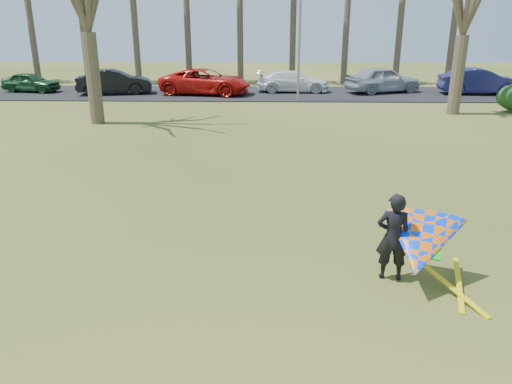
{
  "coord_description": "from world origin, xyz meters",
  "views": [
    {
      "loc": [
        0.29,
        -8.61,
        4.82
      ],
      "look_at": [
        0.0,
        2.0,
        1.1
      ],
      "focal_mm": 35.0,
      "sensor_mm": 36.0,
      "label": 1
    }
  ],
  "objects_px": {
    "car_1": "(114,82)",
    "car_5": "(479,81)",
    "car_0": "(31,82)",
    "car_4": "(383,79)",
    "kite_flyer": "(417,243)",
    "streetlight": "(303,24)",
    "car_2": "(205,82)",
    "car_3": "(293,81)"
  },
  "relations": [
    {
      "from": "car_1",
      "to": "car_5",
      "type": "bearing_deg",
      "value": -100.28
    },
    {
      "from": "car_0",
      "to": "car_5",
      "type": "bearing_deg",
      "value": -80.55
    },
    {
      "from": "car_5",
      "to": "car_4",
      "type": "bearing_deg",
      "value": 87.7
    },
    {
      "from": "car_1",
      "to": "kite_flyer",
      "type": "distance_m",
      "value": 27.65
    },
    {
      "from": "kite_flyer",
      "to": "car_1",
      "type": "bearing_deg",
      "value": 117.97
    },
    {
      "from": "kite_flyer",
      "to": "streetlight",
      "type": "bearing_deg",
      "value": 92.34
    },
    {
      "from": "car_4",
      "to": "kite_flyer",
      "type": "bearing_deg",
      "value": 148.56
    },
    {
      "from": "car_1",
      "to": "car_2",
      "type": "bearing_deg",
      "value": -101.03
    },
    {
      "from": "car_1",
      "to": "car_3",
      "type": "relative_size",
      "value": 0.98
    },
    {
      "from": "car_1",
      "to": "car_5",
      "type": "distance_m",
      "value": 23.87
    },
    {
      "from": "streetlight",
      "to": "kite_flyer",
      "type": "xyz_separation_m",
      "value": [
        0.9,
        -22.09,
        -3.61
      ]
    },
    {
      "from": "streetlight",
      "to": "car_0",
      "type": "relative_size",
      "value": 2.1
    },
    {
      "from": "car_0",
      "to": "car_1",
      "type": "height_order",
      "value": "car_1"
    },
    {
      "from": "streetlight",
      "to": "kite_flyer",
      "type": "bearing_deg",
      "value": -87.66
    },
    {
      "from": "streetlight",
      "to": "car_3",
      "type": "xyz_separation_m",
      "value": [
        -0.32,
        3.62,
        -3.7
      ]
    },
    {
      "from": "car_1",
      "to": "car_4",
      "type": "xyz_separation_m",
      "value": [
        17.74,
        1.18,
        0.07
      ]
    },
    {
      "from": "car_2",
      "to": "car_5",
      "type": "distance_m",
      "value": 17.89
    },
    {
      "from": "car_2",
      "to": "car_4",
      "type": "distance_m",
      "value": 11.81
    },
    {
      "from": "car_1",
      "to": "kite_flyer",
      "type": "xyz_separation_m",
      "value": [
        12.97,
        -24.42,
        0.01
      ]
    },
    {
      "from": "car_3",
      "to": "car_4",
      "type": "height_order",
      "value": "car_4"
    },
    {
      "from": "car_2",
      "to": "kite_flyer",
      "type": "height_order",
      "value": "kite_flyer"
    },
    {
      "from": "car_2",
      "to": "car_3",
      "type": "distance_m",
      "value": 5.89
    },
    {
      "from": "car_0",
      "to": "car_1",
      "type": "distance_m",
      "value": 6.02
    },
    {
      "from": "car_4",
      "to": "car_5",
      "type": "distance_m",
      "value": 6.17
    },
    {
      "from": "streetlight",
      "to": "car_1",
      "type": "bearing_deg",
      "value": 169.09
    },
    {
      "from": "car_2",
      "to": "car_4",
      "type": "bearing_deg",
      "value": -75.38
    },
    {
      "from": "car_0",
      "to": "kite_flyer",
      "type": "distance_m",
      "value": 31.56
    },
    {
      "from": "car_3",
      "to": "car_5",
      "type": "height_order",
      "value": "car_5"
    },
    {
      "from": "car_2",
      "to": "car_3",
      "type": "bearing_deg",
      "value": -68.68
    },
    {
      "from": "car_4",
      "to": "car_5",
      "type": "relative_size",
      "value": 0.99
    },
    {
      "from": "car_3",
      "to": "car_2",
      "type": "bearing_deg",
      "value": 103.72
    },
    {
      "from": "car_2",
      "to": "kite_flyer",
      "type": "distance_m",
      "value": 25.45
    },
    {
      "from": "car_3",
      "to": "streetlight",
      "type": "bearing_deg",
      "value": -173.34
    },
    {
      "from": "streetlight",
      "to": "car_4",
      "type": "xyz_separation_m",
      "value": [
        5.67,
        3.5,
        -3.55
      ]
    },
    {
      "from": "car_0",
      "to": "car_5",
      "type": "distance_m",
      "value": 29.83
    },
    {
      "from": "streetlight",
      "to": "car_5",
      "type": "xyz_separation_m",
      "value": [
        11.8,
        2.83,
        -3.57
      ]
    },
    {
      "from": "car_0",
      "to": "car_4",
      "type": "height_order",
      "value": "car_4"
    },
    {
      "from": "streetlight",
      "to": "car_4",
      "type": "bearing_deg",
      "value": 31.69
    },
    {
      "from": "car_3",
      "to": "kite_flyer",
      "type": "distance_m",
      "value": 25.74
    },
    {
      "from": "streetlight",
      "to": "kite_flyer",
      "type": "height_order",
      "value": "streetlight"
    },
    {
      "from": "car_4",
      "to": "car_5",
      "type": "height_order",
      "value": "car_4"
    },
    {
      "from": "car_3",
      "to": "kite_flyer",
      "type": "height_order",
      "value": "kite_flyer"
    }
  ]
}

